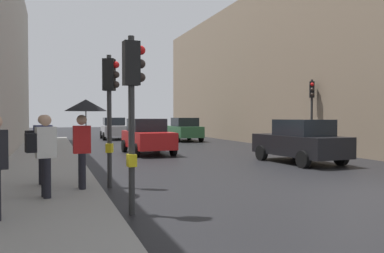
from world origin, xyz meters
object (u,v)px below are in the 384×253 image
Objects in this scene: traffic_light_mid_street at (312,102)px; car_silver_hatchback at (114,128)px; car_red_sedan at (147,136)px; pedestrian_with_black_backpack at (44,151)px; car_green_estate at (184,129)px; pedestrian_with_umbrella at (85,119)px; pedestrian_with_grey_backpack at (41,145)px; traffic_light_near_left at (133,92)px; car_dark_suv at (300,141)px; traffic_light_near_right at (110,96)px.

car_silver_hatchback is (-7.97, 15.09, -1.74)m from traffic_light_mid_street.
pedestrian_with_black_backpack reaches higher than car_red_sedan.
car_silver_hatchback is 6.18m from car_green_estate.
pedestrian_with_umbrella is 1.48m from pedestrian_with_grey_backpack.
car_green_estate is at bearing 68.94° from traffic_light_near_left.
traffic_light_mid_street is 0.90× the size of car_green_estate.
car_silver_hatchback is at bearing 79.81° from pedestrian_with_umbrella.
pedestrian_with_umbrella is (-12.02, -7.42, -0.77)m from traffic_light_mid_street.
car_green_estate is 10.14m from car_red_sedan.
car_silver_hatchback is 0.99× the size of car_dark_suv.
car_green_estate is (-3.33, 11.01, -1.74)m from traffic_light_mid_street.
pedestrian_with_grey_backpack is (-9.68, -2.81, 0.29)m from car_dark_suv.
traffic_light_near_right is 19.41m from car_green_estate.
traffic_light_mid_street reaches higher than traffic_light_near_left.
traffic_light_near_left is at bearing -41.21° from pedestrian_with_black_backpack.
car_silver_hatchback is 12.95m from car_red_sedan.
car_dark_suv is at bearing 25.09° from pedestrian_with_black_backpack.
car_silver_hatchback is 2.41× the size of pedestrian_with_grey_backpack.
traffic_light_mid_street is 8.69m from car_red_sedan.
traffic_light_near_right is 0.83× the size of car_red_sedan.
traffic_light_near_left is 12.29m from car_red_sedan.
traffic_light_near_left reaches higher than car_dark_suv.
car_dark_suv is at bearing -90.03° from car_green_estate.
traffic_light_mid_street reaches higher than car_red_sedan.
traffic_light_near_left is 0.79× the size of car_dark_suv.
traffic_light_near_right is (-11.30, -6.62, -0.19)m from traffic_light_mid_street.
traffic_light_mid_street reaches higher than pedestrian_with_black_backpack.
traffic_light_mid_street is at bearing 30.37° from traffic_light_near_right.
traffic_light_near_right is 22.02m from car_silver_hatchback.
car_green_estate is (4.64, -4.08, 0.00)m from car_silver_hatchback.
traffic_light_near_right is at bearing 48.19° from pedestrian_with_umbrella.
traffic_light_near_right reaches higher than pedestrian_with_umbrella.
car_green_estate is at bearing 63.50° from pedestrian_with_black_backpack.
traffic_light_mid_street is 1.08× the size of traffic_light_near_right.
traffic_light_mid_street reaches higher than car_green_estate.
car_red_sedan is at bearing 75.49° from traffic_light_near_left.
traffic_light_near_right reaches higher than car_silver_hatchback.
traffic_light_near_right reaches higher than traffic_light_near_left.
traffic_light_near_left reaches higher than car_silver_hatchback.
traffic_light_mid_street is at bearing -14.56° from car_red_sedan.
traffic_light_near_right reaches higher than car_dark_suv.
traffic_light_near_right reaches higher than car_green_estate.
car_dark_suv is at bearing 36.64° from traffic_light_near_left.
car_green_estate is 2.38× the size of pedestrian_with_grey_backpack.
traffic_light_mid_street is 14.87m from traffic_light_near_left.
car_silver_hatchback is (3.33, 24.76, -1.49)m from traffic_light_near_left.
car_dark_suv is 10.08m from pedestrian_with_grey_backpack.
pedestrian_with_umbrella reaches higher than car_dark_suv.
traffic_light_mid_street is at bearing 48.35° from car_dark_suv.
car_dark_suv is at bearing -50.24° from car_red_sedan.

